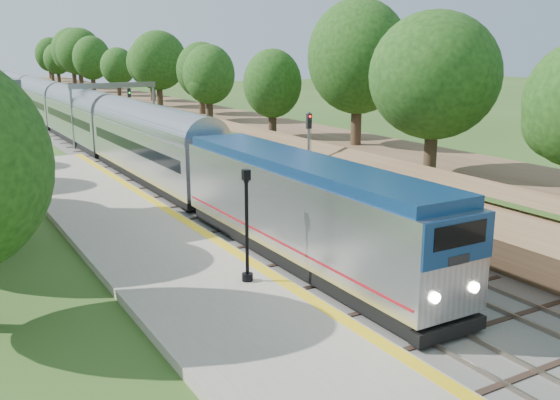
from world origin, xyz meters
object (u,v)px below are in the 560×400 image
signal_gantry (113,97)px  signal_farside (309,148)px  train (43,105)px  lamppost_far (247,232)px

signal_gantry → signal_farside: signal_gantry is taller
train → signal_farside: signal_farside is taller
signal_gantry → train: 23.97m
signal_gantry → lamppost_far: size_ratio=1.85×
lamppost_far → signal_gantry: bearing=81.4°
lamppost_far → signal_farside: (9.72, 10.59, 1.14)m
signal_farside → signal_gantry: bearing=97.3°
train → lamppost_far: lamppost_far is taller
lamppost_far → train: bearing=86.8°
train → signal_farside: 53.14m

